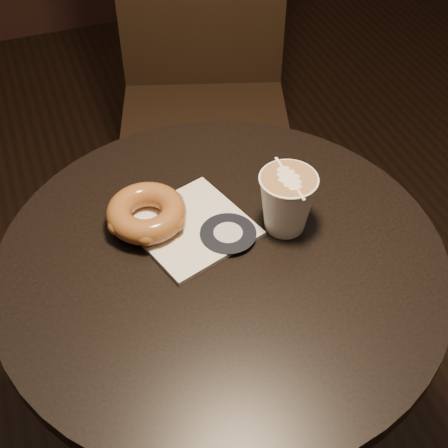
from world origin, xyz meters
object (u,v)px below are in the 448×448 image
at_px(pastry_bag, 192,227).
at_px(cafe_table, 222,330).
at_px(latte_cup, 287,202).
at_px(chair, 203,66).
at_px(doughnut, 146,213).

bearing_deg(pastry_bag, cafe_table, -87.66).
height_order(pastry_bag, latte_cup, latte_cup).
bearing_deg(cafe_table, pastry_bag, 110.15).
height_order(chair, latte_cup, chair).
bearing_deg(chair, pastry_bag, -92.39).
bearing_deg(doughnut, pastry_bag, -26.79).
xyz_separation_m(cafe_table, latte_cup, (0.12, 0.03, 0.25)).
xyz_separation_m(pastry_bag, doughnut, (-0.06, 0.03, 0.02)).
bearing_deg(latte_cup, chair, 81.66).
xyz_separation_m(cafe_table, pastry_bag, (-0.03, 0.07, 0.20)).
bearing_deg(cafe_table, latte_cup, 12.34).
xyz_separation_m(cafe_table, chair, (0.22, 0.75, 0.06)).
distance_m(pastry_bag, doughnut, 0.08).
bearing_deg(doughnut, cafe_table, -48.73).
xyz_separation_m(doughnut, latte_cup, (0.21, -0.08, 0.02)).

